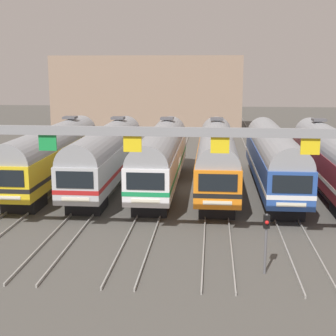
{
  "coord_description": "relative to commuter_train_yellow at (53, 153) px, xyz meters",
  "views": [
    {
      "loc": [
        1.74,
        -37.14,
        9.37
      ],
      "look_at": [
        -1.46,
        -1.48,
        1.95
      ],
      "focal_mm": 52.79,
      "sensor_mm": 36.0,
      "label": 1
    }
  ],
  "objects": [
    {
      "name": "commuter_train_orange",
      "position": [
        12.8,
        0.0,
        0.0
      ],
      "size": [
        2.88,
        18.06,
        5.05
      ],
      "color": "orange",
      "rests_on": "ground"
    },
    {
      "name": "ground_plane",
      "position": [
        10.66,
        0.0,
        -2.69
      ],
      "size": [
        160.0,
        160.0,
        0.0
      ],
      "primitive_type": "plane",
      "color": "#4C4944"
    },
    {
      "name": "commuter_train_stainless",
      "position": [
        4.27,
        0.0,
        0.0
      ],
      "size": [
        2.88,
        18.06,
        5.05
      ],
      "color": "#B2B5BA",
      "rests_on": "ground"
    },
    {
      "name": "catenary_gantry",
      "position": [
        10.66,
        -13.5,
        2.68
      ],
      "size": [
        26.57,
        0.44,
        6.97
      ],
      "color": "gray",
      "rests_on": "ground"
    },
    {
      "name": "commuter_train_blue",
      "position": [
        17.06,
        -0.0,
        -0.0
      ],
      "size": [
        2.88,
        18.06,
        4.77
      ],
      "color": "#284C9E",
      "rests_on": "ground"
    },
    {
      "name": "commuter_train_yellow",
      "position": [
        0.0,
        0.0,
        0.0
      ],
      "size": [
        2.88,
        18.06,
        5.05
      ],
      "color": "gold",
      "rests_on": "ground"
    },
    {
      "name": "maintenance_building",
      "position": [
        3.17,
        34.79,
        2.69
      ],
      "size": [
        26.43,
        10.0,
        10.75
      ],
      "primitive_type": "cube",
      "color": "gray",
      "rests_on": "ground"
    },
    {
      "name": "commuter_train_maroon",
      "position": [
        21.33,
        0.0,
        0.0
      ],
      "size": [
        2.88,
        18.06,
        5.05
      ],
      "color": "maroon",
      "rests_on": "ground"
    },
    {
      "name": "yard_signal_mast",
      "position": [
        14.93,
        -15.57,
        -0.7
      ],
      "size": [
        0.28,
        0.35,
        2.85
      ],
      "color": "#59595E",
      "rests_on": "ground"
    },
    {
      "name": "commuter_train_white",
      "position": [
        8.53,
        0.0,
        0.0
      ],
      "size": [
        2.88,
        18.06,
        5.05
      ],
      "color": "white",
      "rests_on": "ground"
    },
    {
      "name": "track_bed",
      "position": [
        10.66,
        17.0,
        -2.61
      ],
      "size": [
        22.83,
        70.0,
        0.15
      ],
      "color": "gray",
      "rests_on": "ground"
    }
  ]
}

